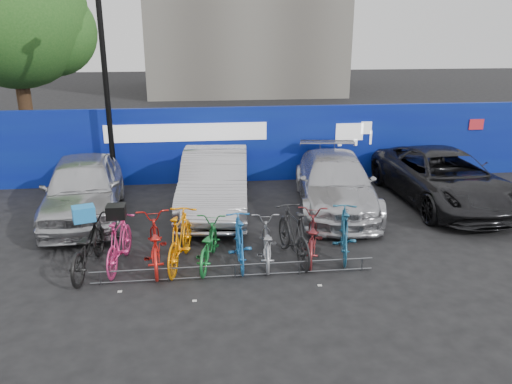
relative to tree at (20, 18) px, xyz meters
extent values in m
plane|color=black|center=(6.77, -10.06, -5.07)|extent=(100.00, 100.00, 0.00)
cube|color=#0A1691|center=(6.77, -4.06, -3.87)|extent=(22.00, 0.15, 2.40)
cube|color=white|center=(5.77, -4.16, -3.42)|extent=(5.00, 0.02, 0.55)
cube|color=white|center=(10.97, -4.16, -3.52)|extent=(1.20, 0.02, 0.90)
cube|color=red|center=(15.27, -4.16, -3.37)|extent=(0.50, 0.02, 0.35)
cylinder|color=#382314|center=(-0.23, -0.06, -3.07)|extent=(0.50, 0.50, 4.00)
sphere|color=#225B1C|center=(-0.23, -0.06, 0.13)|extent=(5.20, 5.20, 5.20)
sphere|color=#225B1C|center=(0.97, 0.24, -0.47)|extent=(3.20, 3.20, 3.20)
cylinder|color=black|center=(3.57, -4.66, -2.07)|extent=(0.16, 0.16, 6.00)
cylinder|color=#595B60|center=(6.77, -10.66, -4.79)|extent=(5.60, 0.03, 0.03)
cylinder|color=#595B60|center=(6.77, -10.66, -5.02)|extent=(5.60, 0.03, 0.03)
cylinder|color=#595B60|center=(4.17, -10.66, -4.93)|extent=(0.03, 0.03, 0.28)
cylinder|color=#595B60|center=(5.47, -10.66, -4.93)|extent=(0.03, 0.03, 0.28)
cylinder|color=#595B60|center=(6.77, -10.66, -4.93)|extent=(0.03, 0.03, 0.28)
cylinder|color=#595B60|center=(8.07, -10.66, -4.93)|extent=(0.03, 0.03, 0.28)
cylinder|color=#595B60|center=(9.37, -10.66, -4.93)|extent=(0.03, 0.03, 0.28)
imported|color=#B8BABE|center=(3.14, -6.83, -4.27)|extent=(2.37, 4.88, 1.60)
imported|color=#A4A3A8|center=(6.55, -6.69, -4.26)|extent=(2.12, 5.02, 1.61)
imported|color=#BCBCC2|center=(9.81, -6.89, -4.35)|extent=(2.70, 5.18, 1.43)
imported|color=black|center=(12.92, -6.84, -4.33)|extent=(2.63, 5.41, 1.48)
imported|color=black|center=(3.85, -9.99, -4.52)|extent=(0.92, 2.14, 1.09)
imported|color=#E1347B|center=(4.45, -9.88, -4.53)|extent=(0.74, 1.85, 1.08)
imported|color=red|center=(5.17, -9.92, -4.55)|extent=(0.88, 2.03, 1.04)
imported|color=orange|center=(5.70, -9.97, -4.48)|extent=(0.95, 2.05, 1.19)
imported|color=#1B7D35|center=(6.27, -9.98, -4.60)|extent=(0.95, 1.85, 0.93)
imported|color=#2069B6|center=(6.92, -10.03, -4.54)|extent=(0.50, 1.75, 1.05)
imported|color=#97999F|center=(7.48, -9.99, -4.62)|extent=(0.76, 1.77, 0.90)
imported|color=#232325|center=(8.08, -9.93, -4.49)|extent=(0.84, 1.99, 1.16)
imported|color=maroon|center=(8.48, -9.87, -4.58)|extent=(1.07, 1.94, 0.97)
imported|color=#1C5678|center=(9.20, -9.90, -4.52)|extent=(0.92, 1.88, 1.09)
cube|color=#2080D1|center=(3.85, -9.99, -3.83)|extent=(0.50, 0.44, 0.30)
cube|color=black|center=(4.45, -9.88, -3.85)|extent=(0.38, 0.34, 0.27)
camera|label=1|loc=(6.17, -19.52, -0.34)|focal=35.00mm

